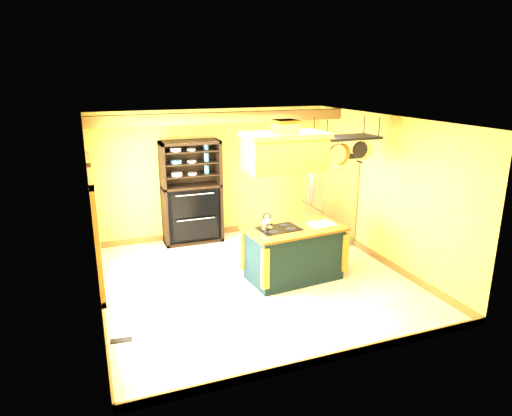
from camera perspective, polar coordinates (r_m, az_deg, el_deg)
floor at (r=7.88m, az=-0.13°, el=-8.98°), size 5.00×5.00×0.00m
ceiling at (r=7.15m, az=-0.14°, el=10.96°), size 5.00×5.00×0.00m
wall_back at (r=9.71m, az=-5.34°, el=4.29°), size 5.00×0.02×2.70m
wall_front at (r=5.26m, az=9.53°, el=-6.52°), size 5.00×0.02×2.70m
wall_left at (r=6.97m, az=-19.77°, el=-1.53°), size 0.02×5.00×2.70m
wall_right at (r=8.57m, az=15.72°, el=2.10°), size 0.02×5.00×2.70m
ceiling_beam at (r=8.76m, az=-4.12°, el=11.21°), size 5.00×0.15×0.20m
window_near at (r=6.19m, az=-19.28°, el=-3.21°), size 0.06×1.06×1.56m
window_far at (r=7.53m, az=-19.68°, el=0.19°), size 0.06×1.06×1.56m
kitchen_island at (r=7.79m, az=4.72°, el=-5.57°), size 1.72×1.06×1.11m
range_hood at (r=7.24m, az=3.63°, el=7.24°), size 1.31×0.74×0.80m
pot_rack at (r=7.76m, az=11.13°, el=7.89°), size 1.16×0.54×0.81m
refrigerator at (r=9.50m, az=9.03°, el=0.95°), size 0.78×0.92×1.81m
hutch at (r=9.49m, az=-8.07°, el=0.68°), size 1.19×0.55×2.11m
floor_register at (r=6.51m, az=-16.48°, el=-15.57°), size 0.29×0.15×0.01m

